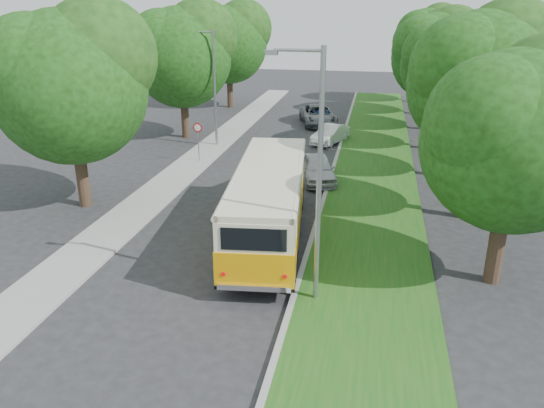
% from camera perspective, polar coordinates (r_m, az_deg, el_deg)
% --- Properties ---
extents(ground, '(120.00, 120.00, 0.00)m').
position_cam_1_polar(ground, '(20.54, -6.52, -5.52)').
color(ground, '#252528').
rests_on(ground, ground).
extents(curb, '(0.20, 70.00, 0.15)m').
position_cam_1_polar(curb, '(24.32, 5.14, -0.96)').
color(curb, gray).
rests_on(curb, ground).
extents(grass_verge, '(4.50, 70.00, 0.13)m').
position_cam_1_polar(grass_verge, '(24.22, 10.67, -1.37)').
color(grass_verge, '#195416').
rests_on(grass_verge, ground).
extents(sidewalk, '(2.20, 70.00, 0.12)m').
position_cam_1_polar(sidewalk, '(26.45, -13.25, 0.34)').
color(sidewalk, gray).
rests_on(sidewalk, ground).
extents(treeline, '(24.27, 41.91, 9.46)m').
position_cam_1_polar(treeline, '(35.71, 7.11, 15.64)').
color(treeline, '#332319').
rests_on(treeline, ground).
extents(lamppost_near, '(1.71, 0.16, 8.00)m').
position_cam_1_polar(lamppost_near, '(15.79, 4.80, 3.42)').
color(lamppost_near, gray).
rests_on(lamppost_near, ground).
extents(lamppost_far, '(1.71, 0.16, 7.50)m').
position_cam_1_polar(lamppost_far, '(35.45, -6.36, 12.68)').
color(lamppost_far, gray).
rests_on(lamppost_far, ground).
extents(warning_sign, '(0.56, 0.10, 2.50)m').
position_cam_1_polar(warning_sign, '(32.07, -7.98, 7.37)').
color(warning_sign, gray).
rests_on(warning_sign, ground).
extents(vintage_bus, '(3.76, 10.56, 3.07)m').
position_cam_1_polar(vintage_bus, '(21.19, -0.34, -0.01)').
color(vintage_bus, '#ED9B07').
rests_on(vintage_bus, ground).
extents(car_silver, '(2.67, 4.44, 1.41)m').
position_cam_1_polar(car_silver, '(28.72, 4.93, 3.83)').
color(car_silver, '#BABABF').
rests_on(car_silver, ground).
extents(car_white, '(2.55, 3.98, 1.24)m').
position_cam_1_polar(car_white, '(36.86, 6.29, 7.46)').
color(car_white, silver).
rests_on(car_white, ground).
extents(car_blue, '(3.06, 4.54, 1.22)m').
position_cam_1_polar(car_blue, '(42.34, 5.34, 9.23)').
color(car_blue, '#122450').
rests_on(car_blue, ground).
extents(car_grey, '(3.79, 5.84, 1.50)m').
position_cam_1_polar(car_grey, '(42.60, 5.00, 9.50)').
color(car_grey, '#5A5E62').
rests_on(car_grey, ground).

